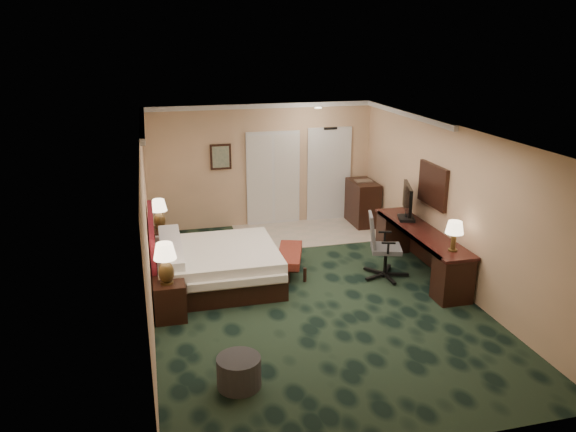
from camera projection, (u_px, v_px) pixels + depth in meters
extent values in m
cube|color=black|center=(308.00, 294.00, 9.29)|extent=(5.00, 7.50, 0.00)
cube|color=silver|center=(310.00, 132.00, 8.46)|extent=(5.00, 7.50, 0.00)
cube|color=tan|center=(262.00, 166.00, 12.34)|extent=(5.00, 0.00, 2.70)
cube|color=tan|center=(417.00, 333.00, 5.42)|extent=(5.00, 0.00, 2.70)
cube|color=tan|center=(147.00, 229.00, 8.30)|extent=(0.00, 7.50, 2.70)
cube|color=tan|center=(451.00, 206.00, 9.46)|extent=(0.00, 7.50, 2.70)
cube|color=#BEB3A2|center=(311.00, 232.00, 12.18)|extent=(3.20, 1.70, 0.01)
cube|color=silver|center=(329.00, 175.00, 12.76)|extent=(1.02, 0.06, 2.18)
cube|color=silver|center=(273.00, 179.00, 12.45)|extent=(1.20, 0.06, 2.10)
cube|color=#536E5C|center=(221.00, 157.00, 12.01)|extent=(0.45, 0.06, 0.55)
cube|color=white|center=(433.00, 185.00, 9.94)|extent=(0.05, 0.95, 0.75)
cube|color=white|center=(218.00, 267.00, 9.58)|extent=(2.02, 1.88, 0.64)
cube|color=black|center=(170.00, 300.00, 8.44)|extent=(0.47, 0.54, 0.59)
cube|color=black|center=(163.00, 243.00, 10.80)|extent=(0.44, 0.50, 0.55)
cube|color=maroon|center=(290.00, 261.00, 10.12)|extent=(0.74, 1.23, 0.39)
cylinder|color=#2B2C2C|center=(239.00, 372.00, 6.81)|extent=(0.59, 0.59, 0.39)
cube|color=black|center=(420.00, 252.00, 10.01)|extent=(0.60, 2.79, 0.80)
cube|color=black|center=(407.00, 202.00, 10.38)|extent=(0.34, 0.83, 0.67)
cube|color=black|center=(363.00, 203.00, 12.60)|extent=(0.52, 0.93, 0.99)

